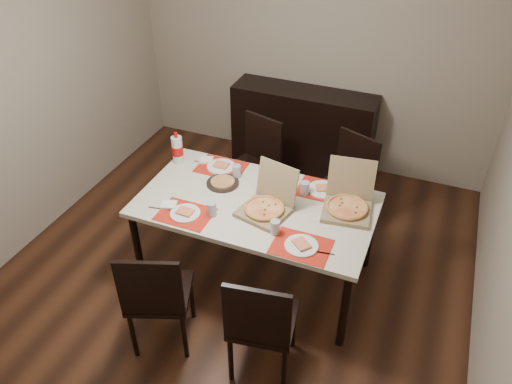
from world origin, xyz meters
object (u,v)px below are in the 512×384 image
pizza_box_center (267,205)px  soda_bottle (177,150)px  chair_near_right (261,322)px  sideboard (302,130)px  chair_near_left (157,295)px  dining_table (256,209)px  dip_bowl (267,189)px  chair_far_left (256,161)px  chair_far_right (347,180)px

pizza_box_center → soda_bottle: bearing=159.3°
pizza_box_center → soda_bottle: 1.01m
chair_near_right → pizza_box_center: (-0.27, 0.80, 0.29)m
sideboard → pizza_box_center: bearing=-81.2°
chair_near_left → soda_bottle: size_ratio=3.25×
dining_table → chair_near_left: (-0.35, -0.92, -0.17)m
chair_near_right → dip_bowl: size_ratio=8.11×
chair_near_left → pizza_box_center: bearing=61.3°
dip_bowl → pizza_box_center: bearing=-69.6°
sideboard → chair_near_left: bearing=-94.0°
dining_table → soda_bottle: (-0.83, 0.29, 0.19)m
dining_table → chair_near_left: chair_near_left is taller
chair_near_left → pizza_box_center: pizza_box_center is taller
sideboard → dip_bowl: 1.60m
chair_near_left → chair_far_left: bearing=90.4°
dining_table → chair_near_right: bearing=-66.1°
chair_near_right → pizza_box_center: pizza_box_center is taller
sideboard → dip_bowl: size_ratio=13.07×
chair_near_left → chair_far_right: (0.87, 1.82, 0.00)m
sideboard → chair_far_right: (0.69, -0.84, 0.06)m
chair_far_right → chair_far_left: bearing=-179.7°
pizza_box_center → sideboard: bearing=98.8°
dip_bowl → soda_bottle: 0.87m
chair_near_left → dip_bowl: size_ratio=8.11×
sideboard → chair_near_right: chair_near_right is taller
dip_bowl → sideboard: bearing=96.8°
pizza_box_center → chair_far_right: bearing=67.2°
chair_near_left → chair_far_left: (-0.01, 1.82, 0.00)m
sideboard → dining_table: 1.76m
sideboard → chair_near_right: bearing=-78.0°
pizza_box_center → chair_near_right: bearing=-71.1°
chair_far_right → dining_table: bearing=-120.0°
dining_table → soda_bottle: soda_bottle is taller
sideboard → soda_bottle: soda_bottle is taller
dining_table → chair_far_right: (0.52, 0.90, -0.17)m
dining_table → chair_far_left: chair_far_left is taller
chair_near_left → chair_far_left: 1.82m
chair_near_right → chair_far_left: same height
chair_near_right → chair_near_left: bearing=-176.1°
chair_near_left → chair_near_right: same height
soda_bottle → sideboard: bearing=65.3°
chair_near_right → dip_bowl: (-0.37, 1.05, 0.25)m
chair_far_right → dip_bowl: size_ratio=8.11×
chair_near_right → dip_bowl: chair_near_right is taller
sideboard → pizza_box_center: pizza_box_center is taller
soda_bottle → dining_table: bearing=-19.1°
chair_near_left → dip_bowl: chair_near_left is taller
dip_bowl → chair_near_right: bearing=-70.8°
soda_bottle → chair_near_right: bearing=-43.5°
pizza_box_center → dip_bowl: size_ratio=3.86×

